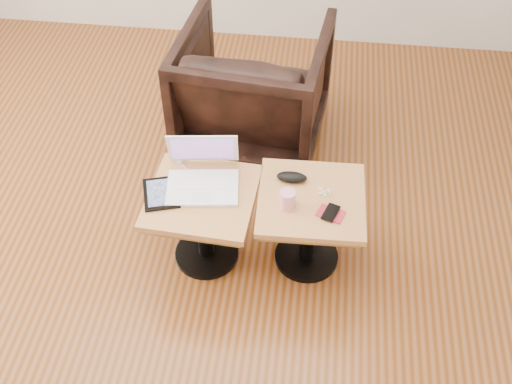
# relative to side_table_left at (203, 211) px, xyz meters

# --- Properties ---
(room_shell) EXTENTS (4.52, 4.52, 2.71)m
(room_shell) POSITION_rel_side_table_left_xyz_m (-0.24, -0.08, 1.00)
(room_shell) COLOR #5E2C0D
(room_shell) RESTS_ON ground
(side_table_left) EXTENTS (0.55, 0.55, 0.47)m
(side_table_left) POSITION_rel_side_table_left_xyz_m (0.00, 0.00, 0.00)
(side_table_left) COLOR black
(side_table_left) RESTS_ON ground
(side_table_right) EXTENTS (0.53, 0.53, 0.47)m
(side_table_right) POSITION_rel_side_table_left_xyz_m (0.53, 0.04, 0.00)
(side_table_right) COLOR black
(side_table_right) RESTS_ON ground
(laptop) EXTENTS (0.38, 0.36, 0.24)m
(laptop) POSITION_rel_side_table_left_xyz_m (-0.01, 0.09, 0.16)
(laptop) COLOR white
(laptop) RESTS_ON side_table_left
(tablet) EXTENTS (0.22, 0.25, 0.02)m
(tablet) POSITION_rel_side_table_left_xyz_m (-0.19, -0.02, 0.12)
(tablet) COLOR black
(tablet) RESTS_ON side_table_left
(charging_adapter) EXTENTS (0.05, 0.05, 0.02)m
(charging_adapter) POSITION_rel_side_table_left_xyz_m (-0.15, 0.22, 0.13)
(charging_adapter) COLOR white
(charging_adapter) RESTS_ON side_table_left
(glasses_case) EXTENTS (0.15, 0.07, 0.05)m
(glasses_case) POSITION_rel_side_table_left_xyz_m (0.42, 0.15, 0.14)
(glasses_case) COLOR black
(glasses_case) RESTS_ON side_table_right
(striped_cup) EXTENTS (0.10, 0.10, 0.10)m
(striped_cup) POSITION_rel_side_table_left_xyz_m (0.42, -0.03, 0.16)
(striped_cup) COLOR #DD3766
(striped_cup) RESTS_ON side_table_right
(earbuds_tangle) EXTENTS (0.07, 0.06, 0.01)m
(earbuds_tangle) POSITION_rel_side_table_left_xyz_m (0.59, 0.08, 0.12)
(earbuds_tangle) COLOR white
(earbuds_tangle) RESTS_ON side_table_right
(phone_on_sleeve) EXTENTS (0.15, 0.12, 0.02)m
(phone_on_sleeve) POSITION_rel_side_table_left_xyz_m (0.62, -0.05, 0.12)
(phone_on_sleeve) COLOR maroon
(phone_on_sleeve) RESTS_ON side_table_right
(armchair) EXTENTS (0.92, 0.94, 0.78)m
(armchair) POSITION_rel_side_table_left_xyz_m (0.13, 0.98, 0.04)
(armchair) COLOR black
(armchair) RESTS_ON ground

